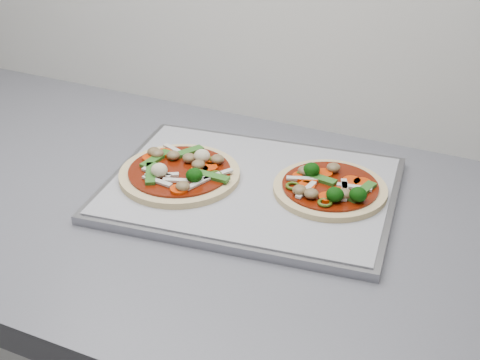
% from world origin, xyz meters
% --- Properties ---
extents(baking_tray, '(0.44, 0.35, 0.01)m').
position_xyz_m(baking_tray, '(-0.50, 1.36, 0.91)').
color(baking_tray, gray).
rests_on(baking_tray, countertop).
extents(parchment, '(0.42, 0.33, 0.00)m').
position_xyz_m(parchment, '(-0.50, 1.36, 0.91)').
color(parchment, '#9B9BA1').
rests_on(parchment, baking_tray).
extents(pizza_left, '(0.22, 0.22, 0.03)m').
position_xyz_m(pizza_left, '(-0.60, 1.34, 0.92)').
color(pizza_left, tan).
rests_on(pizza_left, parchment).
extents(pizza_right, '(0.19, 0.19, 0.03)m').
position_xyz_m(pizza_right, '(-0.39, 1.39, 0.92)').
color(pizza_right, tan).
rests_on(pizza_right, parchment).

